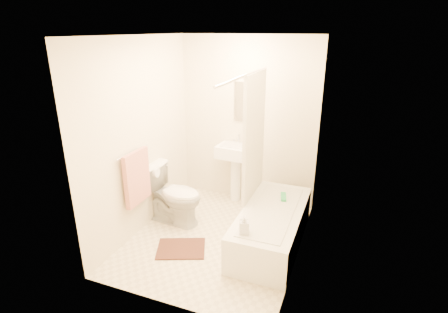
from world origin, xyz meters
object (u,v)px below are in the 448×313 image
at_px(bath_mat, 181,249).
at_px(soap_bottle, 244,225).
at_px(toilet, 174,195).
at_px(bathtub, 272,227).
at_px(sink, 235,171).

bearing_deg(bath_mat, soap_bottle, -5.00).
bearing_deg(toilet, bath_mat, -139.66).
bearing_deg(bathtub, bath_mat, -151.38).
height_order(bathtub, soap_bottle, soap_bottle).
relative_size(sink, bathtub, 0.61).
distance_m(toilet, bathtub, 1.36).
bearing_deg(bath_mat, sink, 83.28).
bearing_deg(toilet, sink, -26.59).
distance_m(toilet, bath_mat, 0.78).
height_order(bathtub, bath_mat, bathtub).
distance_m(toilet, soap_bottle, 1.35).
bearing_deg(soap_bottle, toilet, 152.02).
bearing_deg(toilet, bathtub, -85.78).
bearing_deg(bath_mat, toilet, 124.61).
bearing_deg(bathtub, soap_bottle, -105.27).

